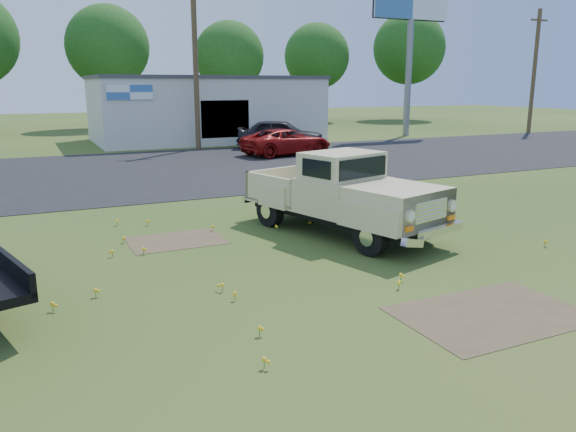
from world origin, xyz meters
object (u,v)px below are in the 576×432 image
at_px(billboard, 411,11).
at_px(dark_sedan, 281,134).
at_px(red_pickup, 287,142).
at_px(vintage_pickup_truck, 341,193).

height_order(billboard, dark_sedan, billboard).
bearing_deg(red_pickup, billboard, -70.47).
xyz_separation_m(red_pickup, dark_sedan, (0.90, 2.75, 0.16)).
relative_size(billboard, red_pickup, 2.28).
relative_size(vintage_pickup_truck, red_pickup, 1.16).
bearing_deg(billboard, dark_sedan, -161.66).
xyz_separation_m(billboard, dark_sedan, (-11.68, -3.87, -7.70)).
relative_size(billboard, dark_sedan, 2.24).
xyz_separation_m(vintage_pickup_truck, dark_sedan, (6.44, 17.73, -0.18)).
bearing_deg(vintage_pickup_truck, dark_sedan, 54.15).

